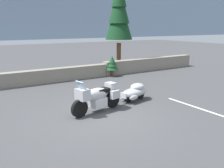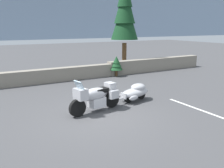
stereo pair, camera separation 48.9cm
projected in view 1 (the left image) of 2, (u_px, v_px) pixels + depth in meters
ground_plane at (101, 116)px, 8.87m from camera, size 80.00×80.00×0.00m
stone_guard_wall at (59, 74)px, 14.48m from camera, size 24.00×0.60×0.93m
touring_motorcycle at (97, 96)px, 9.19m from camera, size 2.29×1.01×1.33m
car_shaped_trailer at (135, 91)px, 10.71m from camera, size 2.23×0.99×0.76m
pine_tree_tall at (119, 10)px, 17.63m from camera, size 2.00×2.00×7.00m
pine_sapling_near at (112, 64)px, 15.90m from camera, size 0.84×0.84×1.35m
parking_stripe_marker at (202, 109)px, 9.63m from camera, size 0.12×3.60×0.01m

